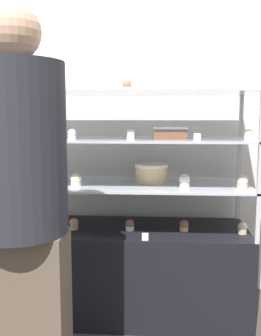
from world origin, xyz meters
TOP-DOWN VIEW (x-y plane):
  - ground_plane at (0.00, 0.00)m, footprint 20.00×20.00m
  - back_wall at (0.00, 0.42)m, footprint 8.00×0.05m
  - display_base at (0.00, 0.00)m, footprint 1.43×0.54m
  - display_riser_lower at (0.00, 0.00)m, footprint 1.43×0.54m
  - display_riser_middle at (0.00, 0.00)m, footprint 1.43×0.54m
  - display_riser_upper at (0.00, 0.00)m, footprint 1.43×0.54m
  - layer_cake_centerpiece at (0.13, 0.05)m, footprint 0.20×0.20m
  - sheet_cake_frosted at (0.24, -0.05)m, footprint 0.19×0.14m
  - cupcake_0 at (-0.67, -0.14)m, footprint 0.05×0.05m
  - cupcake_1 at (-0.34, -0.06)m, footprint 0.05×0.05m
  - cupcake_2 at (0.00, -0.06)m, footprint 0.05×0.05m
  - cupcake_3 at (0.33, -0.05)m, footprint 0.05×0.05m
  - cupcake_4 at (0.66, -0.09)m, footprint 0.05×0.05m
  - price_tag_0 at (0.10, -0.25)m, footprint 0.04×0.00m
  - cupcake_5 at (-0.66, -0.14)m, footprint 0.06×0.06m
  - cupcake_6 at (-0.32, -0.10)m, footprint 0.06×0.06m
  - cupcake_7 at (0.32, -0.08)m, footprint 0.06×0.06m
  - cupcake_8 at (0.65, -0.10)m, footprint 0.06×0.06m
  - price_tag_1 at (-0.41, -0.25)m, footprint 0.04×0.00m
  - cupcake_9 at (-0.65, -0.09)m, footprint 0.05×0.05m
  - cupcake_10 at (-0.33, -0.13)m, footprint 0.05×0.05m
  - cupcake_11 at (0.01, -0.09)m, footprint 0.05×0.05m
  - cupcake_12 at (0.67, -0.10)m, footprint 0.05×0.05m
  - price_tag_2 at (0.37, -0.25)m, footprint 0.04×0.00m
  - cupcake_13 at (-0.65, -0.15)m, footprint 0.05×0.05m
  - cupcake_14 at (-0.33, -0.05)m, footprint 0.05×0.05m
  - cupcake_15 at (-0.01, -0.09)m, footprint 0.05×0.05m
  - cupcake_16 at (0.32, -0.07)m, footprint 0.05×0.05m
  - cupcake_17 at (0.67, -0.11)m, footprint 0.05×0.05m
  - price_tag_3 at (-0.15, -0.25)m, footprint 0.04×0.00m
  - donut_glazed at (-0.26, 0.03)m, footprint 0.14×0.14m
  - customer_figure at (-0.39, -0.85)m, footprint 0.39×0.39m

SIDE VIEW (x-z plane):
  - ground_plane at x=0.00m, z-range 0.00..0.00m
  - display_base at x=0.00m, z-range 0.00..0.56m
  - price_tag_0 at x=0.10m, z-range 0.56..0.60m
  - cupcake_0 at x=-0.67m, z-range 0.55..0.62m
  - cupcake_1 at x=-0.34m, z-range 0.55..0.62m
  - cupcake_2 at x=0.00m, z-range 0.55..0.62m
  - cupcake_3 at x=0.33m, z-range 0.55..0.62m
  - cupcake_4 at x=0.66m, z-range 0.55..0.62m
  - display_riser_lower at x=0.00m, z-range 0.68..0.95m
  - price_tag_1 at x=-0.41m, z-range 0.83..0.87m
  - cupcake_5 at x=-0.66m, z-range 0.83..0.90m
  - cupcake_6 at x=-0.32m, z-range 0.83..0.90m
  - cupcake_7 at x=0.32m, z-range 0.83..0.90m
  - cupcake_8 at x=0.65m, z-range 0.83..0.90m
  - layer_cake_centerpiece at x=0.13m, z-range 0.83..0.95m
  - customer_figure at x=-0.39m, z-range 0.06..1.72m
  - display_riser_middle at x=0.00m, z-range 0.95..1.23m
  - price_tag_2 at x=0.37m, z-range 1.11..1.15m
  - cupcake_9 at x=-0.65m, z-range 1.10..1.17m
  - cupcake_10 at x=-0.33m, z-range 1.10..1.17m
  - cupcake_11 at x=0.01m, z-range 1.10..1.17m
  - cupcake_12 at x=0.67m, z-range 1.10..1.17m
  - sheet_cake_frosted at x=0.24m, z-range 1.11..1.18m
  - back_wall at x=0.00m, z-range 0.00..2.60m
  - display_riser_upper at x=0.00m, z-range 1.23..1.50m
  - donut_glazed at x=-0.26m, z-range 1.38..1.42m
  - price_tag_3 at x=-0.15m, z-range 1.38..1.42m
  - cupcake_13 at x=-0.65m, z-range 1.38..1.44m
  - cupcake_14 at x=-0.33m, z-range 1.38..1.44m
  - cupcake_15 at x=-0.01m, z-range 1.38..1.44m
  - cupcake_16 at x=0.32m, z-range 1.38..1.44m
  - cupcake_17 at x=0.67m, z-range 1.38..1.44m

